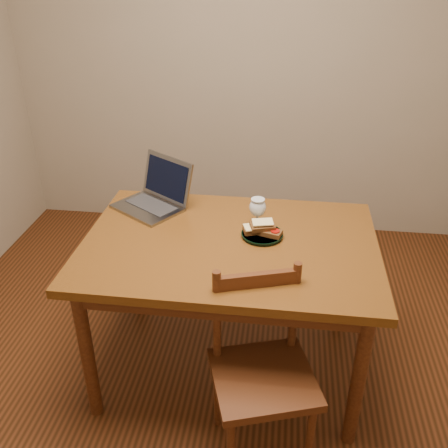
# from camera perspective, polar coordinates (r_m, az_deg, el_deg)

# --- Properties ---
(floor) EXTENTS (3.20, 3.20, 0.02)m
(floor) POSITION_cam_1_polar(r_m,az_deg,el_deg) (2.63, -1.73, -16.86)
(floor) COLOR black
(floor) RESTS_ON ground
(back_wall) EXTENTS (3.20, 0.02, 2.60)m
(back_wall) POSITION_cam_1_polar(r_m,az_deg,el_deg) (3.47, 2.34, 19.51)
(back_wall) COLOR gray
(back_wall) RESTS_ON floor
(table) EXTENTS (1.30, 0.90, 0.74)m
(table) POSITION_cam_1_polar(r_m,az_deg,el_deg) (2.25, 0.65, -3.86)
(table) COLOR #42250B
(table) RESTS_ON floor
(chair) EXTENTS (0.49, 0.47, 0.42)m
(chair) POSITION_cam_1_polar(r_m,az_deg,el_deg) (2.03, 4.41, -15.73)
(chair) COLOR #36170B
(chair) RESTS_ON floor
(plate) EXTENTS (0.19, 0.19, 0.02)m
(plate) POSITION_cam_1_polar(r_m,az_deg,el_deg) (2.25, 4.38, -1.23)
(plate) COLOR black
(plate) RESTS_ON table
(sandwich_cheese) EXTENTS (0.12, 0.09, 0.03)m
(sandwich_cheese) POSITION_cam_1_polar(r_m,az_deg,el_deg) (2.24, 3.61, -0.53)
(sandwich_cheese) COLOR #381E0C
(sandwich_cheese) RESTS_ON plate
(sandwich_tomato) EXTENTS (0.11, 0.09, 0.03)m
(sandwich_tomato) POSITION_cam_1_polar(r_m,az_deg,el_deg) (2.23, 5.31, -0.89)
(sandwich_tomato) COLOR #381E0C
(sandwich_tomato) RESTS_ON plate
(sandwich_top) EXTENTS (0.12, 0.09, 0.03)m
(sandwich_top) POSITION_cam_1_polar(r_m,az_deg,el_deg) (2.23, 4.43, -0.15)
(sandwich_top) COLOR #381E0C
(sandwich_top) RESTS_ON plate
(milk_glass) EXTENTS (0.08, 0.08, 0.15)m
(milk_glass) POSITION_cam_1_polar(r_m,az_deg,el_deg) (2.28, 3.84, 1.22)
(milk_glass) COLOR white
(milk_glass) RESTS_ON table
(laptop) EXTENTS (0.43, 0.42, 0.23)m
(laptop) POSITION_cam_1_polar(r_m,az_deg,el_deg) (2.51, -7.71, 3.45)
(laptop) COLOR slate
(laptop) RESTS_ON table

